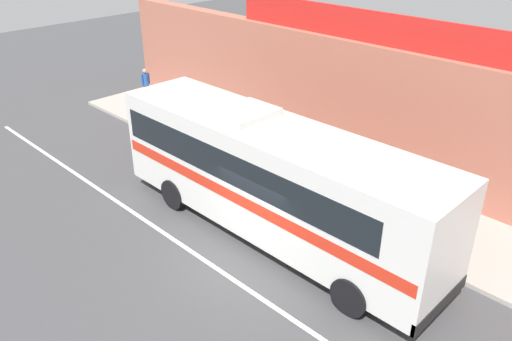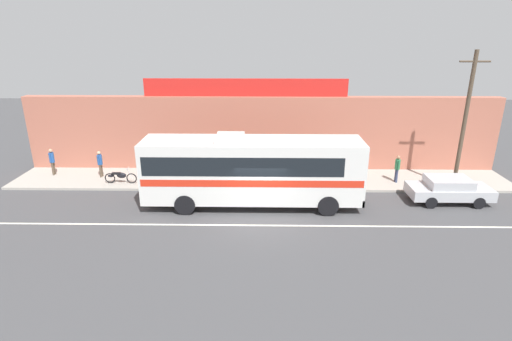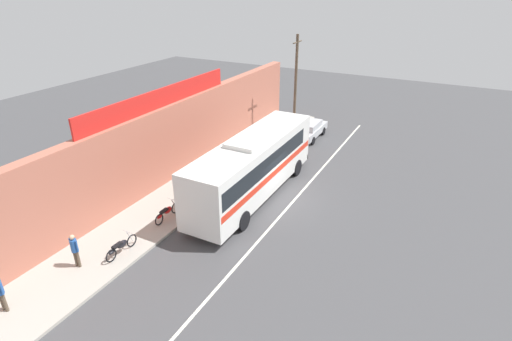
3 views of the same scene
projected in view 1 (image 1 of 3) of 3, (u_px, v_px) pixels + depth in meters
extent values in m
plane|color=#444447|center=(244.00, 261.00, 14.70)|extent=(70.00, 70.00, 0.00)
cube|color=#A8A399|center=(351.00, 194.00, 17.94)|extent=(30.00, 3.60, 0.14)
cube|color=#B26651|center=(391.00, 116.00, 18.22)|extent=(30.00, 0.70, 4.80)
cube|color=red|center=(377.00, 28.00, 17.47)|extent=(12.70, 0.12, 1.10)
cube|color=silver|center=(224.00, 273.00, 14.19)|extent=(30.00, 0.14, 0.01)
cube|color=silver|center=(272.00, 176.00, 15.03)|extent=(11.15, 2.53, 3.10)
cube|color=black|center=(261.00, 155.00, 15.05)|extent=(9.81, 2.55, 0.96)
cube|color=red|center=(272.00, 185.00, 15.17)|extent=(10.93, 2.54, 0.36)
cube|color=black|center=(454.00, 241.00, 11.36)|extent=(0.04, 2.27, 1.40)
cube|color=black|center=(440.00, 304.00, 12.21)|extent=(0.12, 2.53, 0.36)
cube|color=silver|center=(245.00, 114.00, 14.95)|extent=(1.40, 1.77, 0.24)
cylinder|color=black|center=(400.00, 255.00, 14.08)|extent=(1.04, 0.32, 1.04)
cylinder|color=black|center=(351.00, 296.00, 12.60)|extent=(1.04, 0.32, 1.04)
cylinder|color=black|center=(226.00, 171.00, 18.54)|extent=(1.04, 0.32, 1.04)
cylinder|color=black|center=(174.00, 194.00, 17.06)|extent=(1.04, 0.32, 1.04)
torus|color=black|center=(191.00, 131.00, 21.94)|extent=(0.62, 0.06, 0.62)
torus|color=black|center=(173.00, 123.00, 22.75)|extent=(0.62, 0.06, 0.62)
cylinder|color=silver|center=(190.00, 124.00, 21.85)|extent=(0.34, 0.04, 0.65)
cylinder|color=silver|center=(188.00, 117.00, 21.77)|extent=(0.03, 0.56, 0.03)
ellipsoid|color=black|center=(183.00, 124.00, 22.22)|extent=(0.56, 0.22, 0.34)
cube|color=black|center=(178.00, 119.00, 22.35)|extent=(0.52, 0.20, 0.10)
ellipsoid|color=black|center=(174.00, 121.00, 22.64)|extent=(0.36, 0.14, 0.16)
torus|color=black|center=(247.00, 155.00, 19.88)|extent=(0.62, 0.06, 0.62)
torus|color=black|center=(224.00, 145.00, 20.70)|extent=(0.62, 0.06, 0.62)
cylinder|color=silver|center=(245.00, 147.00, 19.79)|extent=(0.34, 0.04, 0.65)
cylinder|color=silver|center=(243.00, 139.00, 19.70)|extent=(0.03, 0.56, 0.03)
ellipsoid|color=red|center=(236.00, 146.00, 20.16)|extent=(0.56, 0.22, 0.34)
cube|color=black|center=(231.00, 141.00, 20.30)|extent=(0.52, 0.20, 0.10)
ellipsoid|color=red|center=(225.00, 142.00, 20.60)|extent=(0.36, 0.14, 0.16)
cylinder|color=brown|center=(181.00, 110.00, 24.02)|extent=(0.13, 0.13, 0.80)
cylinder|color=brown|center=(178.00, 111.00, 23.90)|extent=(0.13, 0.13, 0.80)
cylinder|color=#23519E|center=(178.00, 96.00, 23.64)|extent=(0.30, 0.30, 0.60)
sphere|color=tan|center=(178.00, 87.00, 23.44)|extent=(0.22, 0.22, 0.22)
cylinder|color=#23519E|center=(182.00, 94.00, 23.75)|extent=(0.08, 0.08, 0.55)
cylinder|color=#23519E|center=(175.00, 96.00, 23.50)|extent=(0.08, 0.08, 0.55)
cylinder|color=brown|center=(148.00, 93.00, 26.18)|extent=(0.13, 0.13, 0.81)
cylinder|color=brown|center=(145.00, 93.00, 26.06)|extent=(0.13, 0.13, 0.81)
cylinder|color=#23519E|center=(146.00, 80.00, 25.79)|extent=(0.30, 0.30, 0.61)
sphere|color=tan|center=(145.00, 71.00, 25.59)|extent=(0.22, 0.22, 0.22)
cylinder|color=#23519E|center=(149.00, 78.00, 25.90)|extent=(0.08, 0.08, 0.56)
cylinder|color=#23519E|center=(142.00, 80.00, 25.65)|extent=(0.08, 0.08, 0.56)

